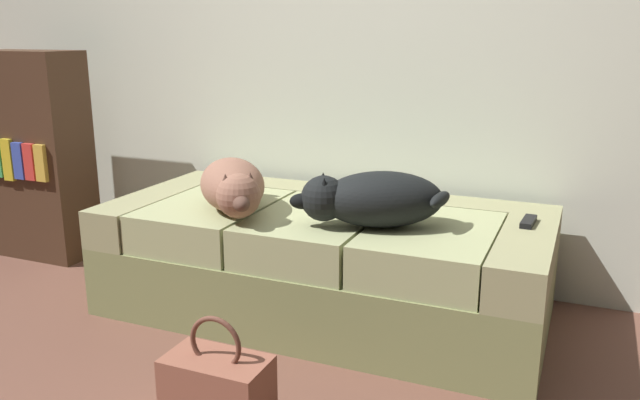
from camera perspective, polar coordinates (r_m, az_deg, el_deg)
name	(u,v)px	position (r m, az deg, el deg)	size (l,w,h in m)	color
couch	(325,261)	(2.80, 0.41, -5.39)	(1.86, 0.89, 0.47)	olive
dog_tan	(233,186)	(2.69, -7.68, 1.23)	(0.49, 0.57, 0.21)	#8A5D4B
dog_dark	(372,199)	(2.46, 4.63, 0.09)	(0.60, 0.44, 0.21)	black
tv_remote	(528,222)	(2.63, 17.99, -1.83)	(0.04, 0.15, 0.02)	black
handbag	(218,392)	(2.08, -9.06, -16.46)	(0.32, 0.18, 0.38)	brown
bookshelf	(36,155)	(3.77, -23.85, 3.63)	(0.56, 0.30, 1.10)	#442C1D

